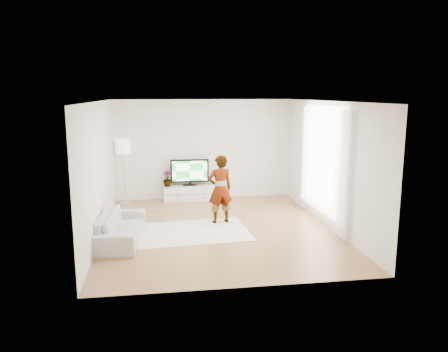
{
  "coord_description": "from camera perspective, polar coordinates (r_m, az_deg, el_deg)",
  "views": [
    {
      "loc": [
        -1.26,
        -9.21,
        2.97
      ],
      "look_at": [
        0.19,
        0.4,
        1.12
      ],
      "focal_mm": 35.0,
      "sensor_mm": 36.0,
      "label": 1
    }
  ],
  "objects": [
    {
      "name": "curtain_far",
      "position": [
        11.53,
        10.03,
        2.54
      ],
      "size": [
        0.04,
        0.7,
        2.6
      ],
      "primitive_type": "cube",
      "color": "white",
      "rests_on": "floor"
    },
    {
      "name": "potted_plant",
      "position": [
        12.2,
        -7.42,
        -0.36
      ],
      "size": [
        0.31,
        0.31,
        0.43
      ],
      "primitive_type": "imported",
      "rotation": [
        0.0,
        0.0,
        0.37
      ],
      "color": "#3F7238",
      "rests_on": "media_console"
    },
    {
      "name": "wall_back",
      "position": [
        12.37,
        -2.68,
        3.48
      ],
      "size": [
        5.0,
        0.02,
        2.8
      ],
      "primitive_type": "cube",
      "color": "white",
      "rests_on": "floor"
    },
    {
      "name": "wall_left",
      "position": [
        9.42,
        -16.02,
        0.78
      ],
      "size": [
        0.02,
        6.0,
        2.8
      ],
      "primitive_type": "cube",
      "color": "white",
      "rests_on": "floor"
    },
    {
      "name": "television",
      "position": [
        12.22,
        -4.51,
        0.61
      ],
      "size": [
        1.07,
        0.21,
        0.74
      ],
      "color": "black",
      "rests_on": "media_console"
    },
    {
      "name": "wall_front",
      "position": [
        6.53,
        2.82,
        -3.13
      ],
      "size": [
        5.0,
        0.02,
        2.8
      ],
      "primitive_type": "cube",
      "color": "white",
      "rests_on": "floor"
    },
    {
      "name": "curtain_near",
      "position": [
        9.13,
        15.19,
        0.19
      ],
      "size": [
        0.04,
        0.7,
        2.6
      ],
      "primitive_type": "cube",
      "color": "white",
      "rests_on": "floor"
    },
    {
      "name": "media_console",
      "position": [
        12.32,
        -4.45,
        -2.21
      ],
      "size": [
        1.48,
        0.42,
        0.42
      ],
      "color": "white",
      "rests_on": "floor"
    },
    {
      "name": "wall_right",
      "position": [
        10.07,
        13.46,
        1.52
      ],
      "size": [
        0.02,
        6.0,
        2.8
      ],
      "primitive_type": "cube",
      "color": "white",
      "rests_on": "floor"
    },
    {
      "name": "rug",
      "position": [
        9.57,
        -4.13,
        -7.29
      ],
      "size": [
        2.53,
        1.91,
        0.01
      ],
      "primitive_type": "cube",
      "rotation": [
        0.0,
        0.0,
        0.08
      ],
      "color": "#EDE6CA",
      "rests_on": "floor"
    },
    {
      "name": "player",
      "position": [
        10.01,
        -0.53,
        -1.72
      ],
      "size": [
        0.64,
        0.48,
        1.58
      ],
      "primitive_type": "imported",
      "rotation": [
        0.0,
        0.0,
        3.33
      ],
      "color": "#334772",
      "rests_on": "rug"
    },
    {
      "name": "sofa",
      "position": [
        9.16,
        -13.34,
        -6.5
      ],
      "size": [
        0.94,
        2.06,
        0.59
      ],
      "primitive_type": "imported",
      "rotation": [
        0.0,
        0.0,
        1.49
      ],
      "color": "#AAAAA6",
      "rests_on": "floor"
    },
    {
      "name": "floor_lamp",
      "position": [
        12.04,
        -13.02,
        3.41
      ],
      "size": [
        0.39,
        0.39,
        1.75
      ],
      "color": "silver",
      "rests_on": "floor"
    },
    {
      "name": "window",
      "position": [
        10.33,
        12.75,
        2.06
      ],
      "size": [
        0.01,
        2.6,
        2.5
      ],
      "primitive_type": "cube",
      "color": "white",
      "rests_on": "wall_right"
    },
    {
      "name": "ceiling",
      "position": [
        9.3,
        -0.8,
        9.74
      ],
      "size": [
        6.0,
        6.0,
        0.0
      ],
      "primitive_type": "plane",
      "color": "white",
      "rests_on": "wall_back"
    },
    {
      "name": "floor",
      "position": [
        9.76,
        -0.76,
        -6.93
      ],
      "size": [
        6.0,
        6.0,
        0.0
      ],
      "primitive_type": "plane",
      "color": "#A9824C",
      "rests_on": "ground"
    },
    {
      "name": "game_console",
      "position": [
        12.31,
        -1.48,
        -0.66
      ],
      "size": [
        0.05,
        0.17,
        0.23
      ],
      "rotation": [
        0.0,
        0.0,
        -0.02
      ],
      "color": "white",
      "rests_on": "media_console"
    }
  ]
}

